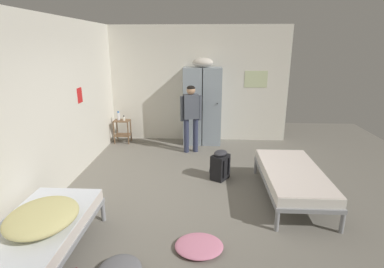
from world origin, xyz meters
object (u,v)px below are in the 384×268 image
bed_left_front (35,236)px  clothes_pile_pink (199,246)px  water_bottle (118,116)px  person_traveler (191,113)px  bedding_heap (42,216)px  locker_bank (202,104)px  lotion_bottle (124,118)px  bed_right (292,176)px  backpack_black (220,165)px  shelf_unit (122,129)px

bed_left_front → clothes_pile_pink: bed_left_front is taller
water_bottle → person_traveler: bearing=-18.8°
bed_left_front → bedding_heap: bearing=31.3°
locker_bank → person_traveler: locker_bank is taller
locker_bank → lotion_bottle: (-1.91, -0.11, -0.34)m
bed_right → backpack_black: bearing=149.7°
shelf_unit → bed_right: shelf_unit is taller
bed_right → backpack_black: size_ratio=3.45×
lotion_bottle → shelf_unit: bearing=150.3°
clothes_pile_pink → locker_bank: bearing=90.6°
bedding_heap → lotion_bottle: bedding_heap is taller
clothes_pile_pink → bed_left_front: bearing=-168.1°
bed_left_front → bed_right: bearing=28.1°
locker_bank → bedding_heap: 4.71m
person_traveler → water_bottle: 1.94m
bed_right → water_bottle: water_bottle is taller
bedding_heap → water_bottle: (-0.42, 4.34, 0.07)m
backpack_black → clothes_pile_pink: 2.03m
person_traveler → water_bottle: person_traveler is taller
shelf_unit → bed_left_front: (0.25, -4.37, 0.04)m
bed_left_front → person_traveler: (1.49, 3.77, 0.53)m
locker_bank → lotion_bottle: size_ratio=16.08×
bedding_heap → person_traveler: person_traveler is taller
shelf_unit → person_traveler: (1.74, -0.60, 0.57)m
lotion_bottle → bed_left_front: bearing=-87.6°
shelf_unit → lotion_bottle: size_ratio=4.43×
bedding_heap → water_bottle: size_ratio=3.80×
bed_right → clothes_pile_pink: (-1.43, -1.34, -0.34)m
shelf_unit → lotion_bottle: 0.29m
bed_right → lotion_bottle: lotion_bottle is taller
shelf_unit → bed_left_front: size_ratio=0.30×
bed_left_front → backpack_black: bearing=48.6°
shelf_unit → backpack_black: 3.08m
person_traveler → lotion_bottle: size_ratio=11.76×
locker_bank → backpack_black: bearing=-80.2°
bed_right → lotion_bottle: (-3.39, 2.62, 0.25)m
bed_left_front → bed_right: same height
bedding_heap → clothes_pile_pink: 1.81m
backpack_black → lotion_bottle: bearing=139.2°
locker_bank → water_bottle: 2.08m
shelf_unit → bed_right: size_ratio=0.30×
water_bottle → clothes_pile_pink: 4.58m
shelf_unit → clothes_pile_pink: bearing=-63.1°
shelf_unit → locker_bank: bearing=2.2°
person_traveler → water_bottle: (-1.82, 0.62, -0.24)m
shelf_unit → lotion_bottle: lotion_bottle is taller
locker_bank → clothes_pile_pink: locker_bank is taller
bedding_heap → water_bottle: water_bottle is taller
water_bottle → lotion_bottle: size_ratio=1.72×
lotion_bottle → backpack_black: size_ratio=0.23×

